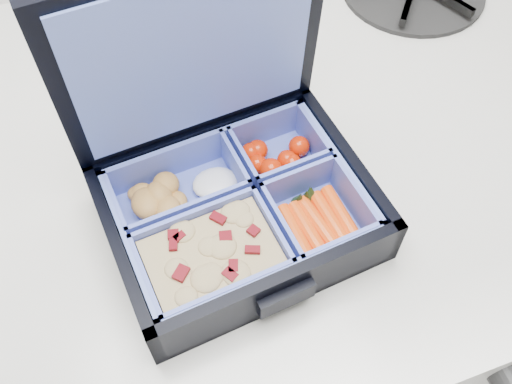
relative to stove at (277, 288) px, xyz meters
name	(u,v)px	position (x,y,z in m)	size (l,w,h in m)	color
stove	(277,288)	(0.00, 0.00, 0.00)	(0.62, 0.62, 0.93)	silver
bento_box	(239,212)	(-0.10, -0.13, 0.49)	(0.21, 0.17, 0.05)	black
fork	(287,82)	(0.00, 0.02, 0.47)	(0.02, 0.17, 0.01)	#AFAFAF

